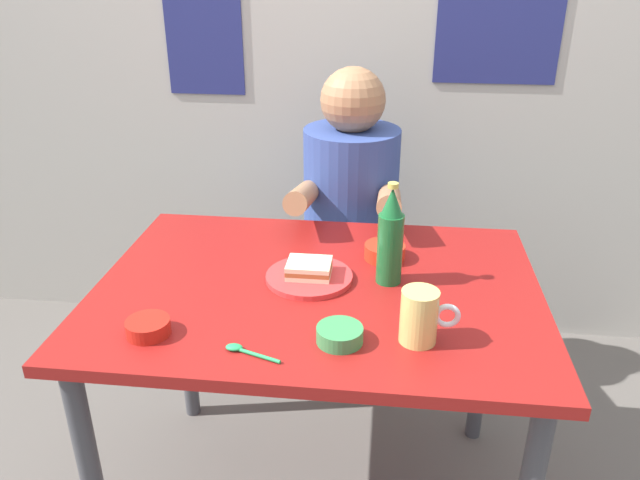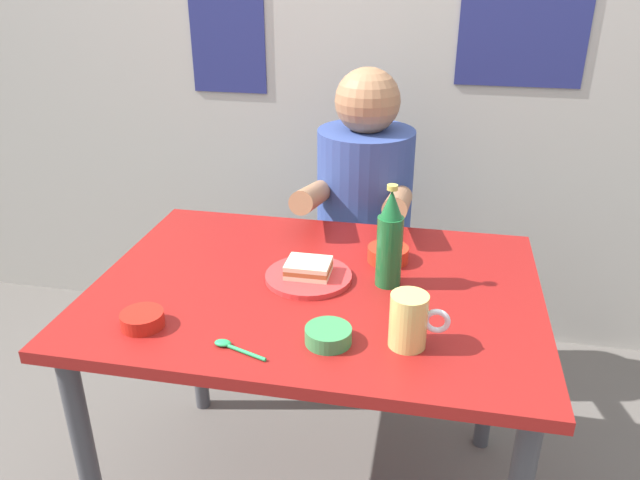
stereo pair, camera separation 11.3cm
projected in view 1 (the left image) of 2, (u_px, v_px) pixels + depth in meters
wall_back at (352, 10)px, 2.24m from camera, size 4.40×0.09×2.60m
dining_table at (318, 317)px, 1.58m from camera, size 1.10×0.80×0.74m
stool at (349, 295)px, 2.27m from camera, size 0.34×0.34×0.45m
person_seated at (351, 190)px, 2.08m from camera, size 0.33×0.56×0.72m
plate_orange at (309, 277)px, 1.56m from camera, size 0.22×0.22×0.01m
sandwich at (309, 268)px, 1.55m from camera, size 0.11×0.09×0.04m
beer_mug at (420, 316)px, 1.29m from camera, size 0.13×0.08×0.12m
beer_bottle at (390, 238)px, 1.50m from camera, size 0.06×0.06×0.26m
sambal_bowl_red at (148, 326)px, 1.33m from camera, size 0.10×0.10×0.03m
sauce_bowl_chili at (385, 251)px, 1.66m from camera, size 0.11×0.11×0.04m
dip_bowl_green at (340, 334)px, 1.31m from camera, size 0.10×0.10×0.03m
spoon at (243, 350)px, 1.28m from camera, size 0.12×0.05×0.01m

